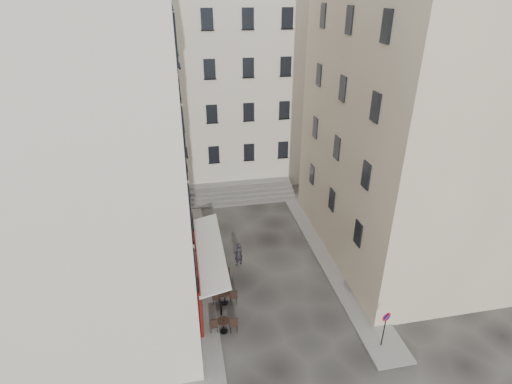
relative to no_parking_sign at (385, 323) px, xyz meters
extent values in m
plane|color=black|center=(-4.30, 4.70, -1.59)|extent=(90.00, 90.00, 0.00)
cube|color=slate|center=(-8.80, 8.70, -1.53)|extent=(2.00, 22.00, 0.12)
cube|color=slate|center=(0.20, 7.70, -1.53)|extent=(2.00, 18.00, 0.12)
cube|color=beige|center=(-14.80, 7.70, 8.41)|extent=(12.00, 16.00, 20.00)
cube|color=tan|center=(6.20, 8.20, 7.41)|extent=(12.00, 14.00, 18.00)
cube|color=beige|center=(-5.30, 23.70, 7.41)|extent=(18.00, 10.00, 18.00)
cube|color=#490E0A|center=(-8.72, 5.70, 0.16)|extent=(0.25, 7.00, 3.50)
cube|color=black|center=(-8.68, 5.70, -0.19)|extent=(0.06, 3.85, 2.00)
cube|color=silver|center=(-7.90, 5.70, 1.36)|extent=(1.58, 7.30, 0.41)
cube|color=#5A5755|center=(-4.30, 16.60, -1.49)|extent=(9.00, 1.80, 0.20)
cube|color=#5A5755|center=(-4.30, 17.05, -1.29)|extent=(9.00, 1.80, 0.20)
cube|color=#5A5755|center=(-4.30, 17.50, -1.09)|extent=(9.00, 1.80, 0.20)
cube|color=#5A5755|center=(-4.30, 17.95, -0.89)|extent=(9.00, 1.80, 0.20)
cylinder|color=black|center=(-7.55, 3.70, -1.14)|extent=(0.10, 0.10, 0.90)
sphere|color=black|center=(-7.55, 3.70, -0.67)|extent=(0.12, 0.12, 0.12)
cylinder|color=black|center=(-7.55, 7.20, -1.14)|extent=(0.10, 0.10, 0.90)
sphere|color=black|center=(-7.55, 7.20, -0.67)|extent=(0.12, 0.12, 0.12)
cylinder|color=black|center=(-7.55, 10.70, -1.14)|extent=(0.10, 0.10, 0.90)
sphere|color=black|center=(-7.55, 10.70, -0.67)|extent=(0.12, 0.12, 0.12)
cylinder|color=black|center=(0.00, 0.01, -0.49)|extent=(0.06, 0.06, 2.21)
cylinder|color=red|center=(0.00, 0.00, 0.40)|extent=(0.50, 0.15, 0.51)
cylinder|color=navy|center=(0.00, -0.02, 0.40)|extent=(0.36, 0.12, 0.37)
cube|color=red|center=(0.00, -0.05, 0.40)|extent=(0.29, 0.10, 0.30)
cylinder|color=black|center=(-7.56, 2.44, -1.51)|extent=(0.40, 0.40, 0.02)
cylinder|color=black|center=(-7.56, 2.44, -1.14)|extent=(0.06, 0.06, 0.78)
cylinder|color=black|center=(-7.56, 2.44, -0.79)|extent=(0.67, 0.67, 0.04)
cube|color=black|center=(-7.06, 2.44, -1.09)|extent=(0.42, 0.42, 1.00)
cube|color=black|center=(-8.06, 2.55, -1.09)|extent=(0.42, 0.42, 1.00)
cylinder|color=black|center=(-7.25, 4.51, -1.51)|extent=(0.39, 0.39, 0.02)
cylinder|color=black|center=(-7.25, 4.51, -1.16)|extent=(0.05, 0.05, 0.75)
cylinder|color=black|center=(-7.25, 4.51, -0.82)|extent=(0.64, 0.64, 0.04)
cube|color=black|center=(-6.76, 4.51, -1.11)|extent=(0.41, 0.41, 0.97)
cube|color=black|center=(-7.73, 4.62, -1.11)|extent=(0.41, 0.41, 0.97)
cylinder|color=black|center=(-7.37, 6.63, -1.51)|extent=(0.39, 0.39, 0.02)
cylinder|color=black|center=(-7.37, 6.63, -1.16)|extent=(0.05, 0.05, 0.75)
cylinder|color=black|center=(-7.37, 6.63, -0.81)|extent=(0.65, 0.65, 0.04)
cube|color=black|center=(-6.89, 6.63, -1.11)|extent=(0.41, 0.41, 0.97)
cube|color=black|center=(-7.86, 6.74, -1.11)|extent=(0.41, 0.41, 0.97)
cylinder|color=black|center=(-7.63, 7.12, -1.52)|extent=(0.35, 0.35, 0.02)
cylinder|color=black|center=(-7.63, 7.12, -1.20)|extent=(0.05, 0.05, 0.68)
cylinder|color=black|center=(-7.63, 7.12, -0.89)|extent=(0.59, 0.59, 0.04)
cube|color=black|center=(-7.19, 7.12, -1.15)|extent=(0.37, 0.37, 0.88)
cube|color=black|center=(-8.07, 7.22, -1.15)|extent=(0.37, 0.37, 0.88)
cylinder|color=black|center=(-7.61, 9.71, -1.53)|extent=(0.33, 0.33, 0.02)
cylinder|color=black|center=(-7.61, 9.71, -1.22)|extent=(0.05, 0.05, 0.64)
cylinder|color=black|center=(-7.61, 9.71, -0.93)|extent=(0.55, 0.55, 0.04)
cube|color=black|center=(-7.20, 9.71, -1.18)|extent=(0.35, 0.35, 0.82)
cube|color=black|center=(-8.02, 9.80, -1.18)|extent=(0.35, 0.35, 0.82)
imported|color=black|center=(-5.93, 7.95, -0.76)|extent=(0.72, 0.63, 1.65)
camera|label=1|loc=(-8.84, -12.76, 14.31)|focal=28.00mm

